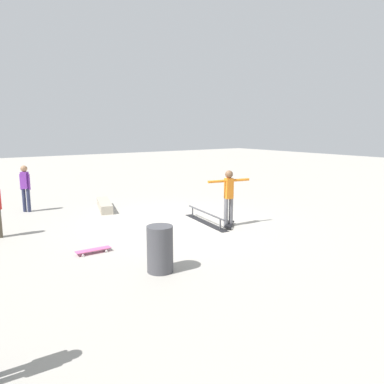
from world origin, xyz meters
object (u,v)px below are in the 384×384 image
bystander_purple_shirt (25,186)px  trash_bin (160,249)px  skater_main (229,194)px  skate_ledge (105,205)px  skateboard_main (229,224)px  grind_rail (205,218)px  loose_skateboard_pink (93,250)px

bystander_purple_shirt → trash_bin: bystander_purple_shirt is taller
skater_main → trash_bin: bearing=39.8°
trash_bin → skater_main: bearing=-61.8°
skate_ledge → bystander_purple_shirt: bystander_purple_shirt is taller
skateboard_main → bystander_purple_shirt: bearing=88.2°
grind_rail → loose_skateboard_pink: bearing=108.5°
grind_rail → skate_ledge: size_ratio=1.25×
skate_ledge → grind_rail: bearing=-153.4°
skater_main → skateboard_main: size_ratio=2.23×
grind_rail → trash_bin: 3.96m
skater_main → bystander_purple_shirt: (5.43, 4.40, -0.06)m
grind_rail → trash_bin: (-2.50, 3.05, 0.32)m
grind_rail → bystander_purple_shirt: bystander_purple_shirt is taller
bystander_purple_shirt → loose_skateboard_pink: bearing=133.8°
skate_ledge → skateboard_main: size_ratio=2.52×
loose_skateboard_pink → skateboard_main: bearing=0.9°
skateboard_main → trash_bin: size_ratio=0.79×
loose_skateboard_pink → trash_bin: trash_bin is taller
skateboard_main → trash_bin: 3.79m
grind_rail → loose_skateboard_pink: 3.83m
grind_rail → skater_main: bearing=-149.4°
skater_main → trash_bin: size_ratio=1.76×
grind_rail → skater_main: size_ratio=1.40×
skate_ledge → loose_skateboard_pink: 4.68m
grind_rail → loose_skateboard_pink: size_ratio=2.87×
skater_main → skate_ledge: bearing=-52.5°
skate_ledge → skater_main: 4.81m
trash_bin → grind_rail: bearing=-50.6°
trash_bin → loose_skateboard_pink: bearing=21.3°
bystander_purple_shirt → trash_bin: 7.31m
skater_main → bystander_purple_shirt: size_ratio=1.03×
skate_ledge → bystander_purple_shirt: size_ratio=1.16×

